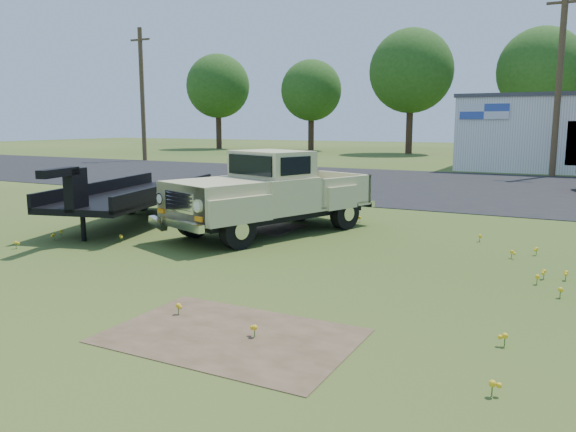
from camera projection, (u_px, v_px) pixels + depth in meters
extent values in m
plane|color=#2E4917|center=(252.00, 267.00, 10.18)|extent=(140.00, 140.00, 0.00)
cube|color=black|center=(438.00, 186.00, 23.32)|extent=(90.00, 14.00, 0.02)
cube|color=#4B3C28|center=(231.00, 336.00, 6.87)|extent=(3.00, 2.00, 0.01)
cube|color=#4B3C28|center=(256.00, 227.00, 14.16)|extent=(2.20, 1.60, 0.01)
cube|color=silver|center=(484.00, 111.00, 29.54)|extent=(2.50, 0.08, 0.80)
cylinder|color=#453020|center=(142.00, 95.00, 38.70)|extent=(0.30, 0.30, 9.00)
cube|color=#453020|center=(140.00, 40.00, 38.10)|extent=(1.60, 0.12, 0.12)
cylinder|color=#453020|center=(559.00, 83.00, 26.91)|extent=(0.30, 0.30, 9.00)
cube|color=#453020|center=(565.00, 2.00, 26.31)|extent=(1.60, 0.12, 0.12)
cylinder|color=#39261A|center=(219.00, 131.00, 57.64)|extent=(0.56, 0.56, 3.60)
sphere|color=#204A15|center=(218.00, 86.00, 56.90)|extent=(6.40, 6.40, 6.40)
cylinder|color=#39261A|center=(311.00, 133.00, 54.01)|extent=(0.56, 0.56, 3.24)
sphere|color=#204A15|center=(311.00, 90.00, 53.34)|extent=(5.76, 5.76, 5.76)
cylinder|color=#39261A|center=(409.00, 130.00, 48.10)|extent=(0.56, 0.56, 3.96)
sphere|color=#204A15|center=(411.00, 71.00, 47.29)|extent=(7.04, 7.04, 7.04)
cylinder|color=#39261A|center=(537.00, 132.00, 44.45)|extent=(0.56, 0.56, 3.78)
sphere|color=#204A15|center=(541.00, 71.00, 43.68)|extent=(6.72, 6.72, 6.72)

